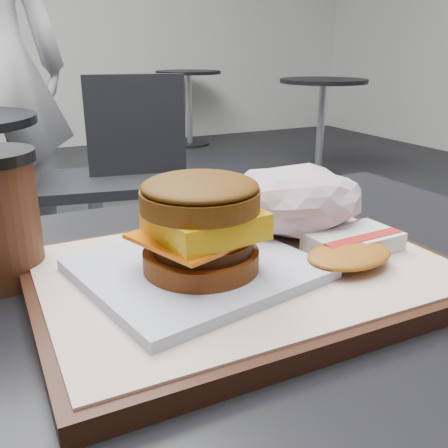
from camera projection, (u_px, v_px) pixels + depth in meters
customer_table at (251, 440)px, 0.53m from camera, size 0.80×0.60×0.77m
serving_tray at (244, 274)px, 0.47m from camera, size 0.38×0.28×0.02m
breakfast_sandwich at (200, 235)px, 0.43m from camera, size 0.22×0.20×0.09m
hash_brown at (351, 247)px, 0.48m from camera, size 0.12×0.10×0.02m
crumpled_wrapper at (294, 200)px, 0.54m from camera, size 0.16×0.13×0.07m
neighbor_chair at (109, 169)px, 2.02m from camera, size 0.64×0.49×0.88m
bg_table_near at (322, 104)px, 3.82m from camera, size 0.66×0.66×0.75m
bg_table_far at (189, 90)px, 5.09m from camera, size 0.66×0.66×0.75m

